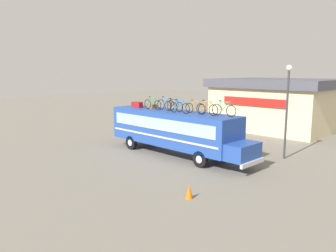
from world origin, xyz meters
TOP-DOWN VIEW (x-y plane):
  - ground_plane at (0.00, 0.00)m, footprint 120.00×120.00m
  - bus at (0.25, -0.00)m, footprint 11.61×2.51m
  - luggage_bag_1 at (-4.20, 0.27)m, footprint 0.69×0.46m
  - luggage_bag_2 at (-3.38, -0.20)m, footprint 0.65×0.37m
  - luggage_bag_3 at (-2.42, 0.35)m, footprint 0.61×0.52m
  - rooftop_bicycle_1 at (-1.77, -0.20)m, footprint 1.76×0.44m
  - rooftop_bicycle_2 at (-0.75, 0.13)m, footprint 1.70×0.44m
  - rooftop_bicycle_3 at (0.14, 0.01)m, footprint 1.73×0.44m
  - rooftop_bicycle_4 at (1.07, -0.38)m, footprint 1.77×0.44m
  - rooftop_bicycle_5 at (2.04, 0.10)m, footprint 1.75×0.44m
  - rooftop_bicycle_6 at (3.00, 0.06)m, footprint 1.71×0.44m
  - rooftop_bicycle_7 at (4.04, 0.40)m, footprint 1.79×0.44m
  - roadside_building at (-0.01, 15.14)m, footprint 11.45×9.67m
  - traffic_cone at (6.34, -5.30)m, footprint 0.34×0.34m
  - street_lamp at (6.10, 4.45)m, footprint 0.39×0.39m

SIDE VIEW (x-z plane):
  - ground_plane at x=0.00m, z-range 0.00..0.00m
  - traffic_cone at x=6.34m, z-range 0.00..0.69m
  - bus at x=0.25m, z-range 0.30..3.34m
  - roadside_building at x=-0.01m, z-range 0.06..5.05m
  - luggage_bag_3 at x=-2.42m, z-range 3.04..3.33m
  - luggage_bag_1 at x=-4.20m, z-range 3.04..3.38m
  - luggage_bag_2 at x=-3.38m, z-range 3.04..3.46m
  - rooftop_bicycle_5 at x=2.04m, z-range 2.97..3.85m
  - rooftop_bicycle_3 at x=0.14m, z-range 2.97..3.86m
  - rooftop_bicycle_1 at x=-1.77m, z-range 2.96..3.87m
  - rooftop_bicycle_4 at x=1.07m, z-range 2.96..3.87m
  - rooftop_bicycle_6 at x=3.00m, z-range 2.96..3.90m
  - rooftop_bicycle_2 at x=-0.75m, z-range 2.96..3.92m
  - rooftop_bicycle_7 at x=4.04m, z-range 2.96..3.91m
  - street_lamp at x=6.10m, z-range 0.86..7.01m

